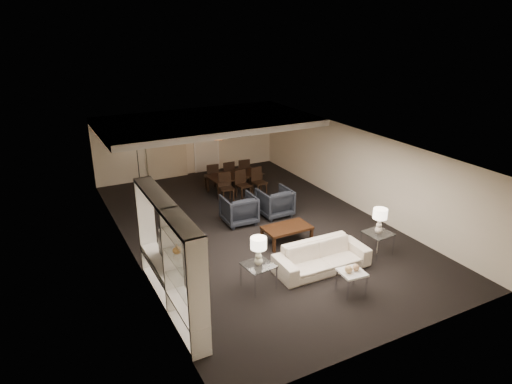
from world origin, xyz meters
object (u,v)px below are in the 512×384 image
at_px(chair_nl, 227,188).
at_px(chair_fm, 227,173).
at_px(floor_lamp, 138,164).
at_px(side_table_right, 377,243).
at_px(floor_speaker, 204,259).
at_px(coffee_table, 287,234).
at_px(side_table_left, 258,276).
at_px(table_lamp_left, 259,251).
at_px(sofa, 322,257).
at_px(marble_table, 351,282).
at_px(chair_nm, 243,185).
at_px(pendant_light, 216,135).
at_px(armchair_left, 239,209).
at_px(dining_table, 235,183).
at_px(armchair_right, 275,202).
at_px(television, 163,251).
at_px(chair_fl, 211,176).
at_px(table_lamp_right, 379,221).
at_px(chair_fr, 242,171).
at_px(vase_blue, 191,291).
at_px(chair_nr, 259,182).

xyz_separation_m(chair_nl, chair_fm, (0.60, 1.30, 0.00)).
bearing_deg(floor_lamp, side_table_right, -62.19).
xyz_separation_m(floor_speaker, chair_nl, (2.46, 4.28, -0.14)).
xyz_separation_m(coffee_table, side_table_right, (1.70, -1.60, 0.07)).
xyz_separation_m(chair_nl, floor_lamp, (-2.16, 2.77, 0.36)).
relative_size(side_table_left, table_lamp_left, 0.97).
height_order(coffee_table, side_table_right, side_table_right).
xyz_separation_m(sofa, side_table_left, (-1.70, 0.00, -0.04)).
bearing_deg(floor_lamp, marble_table, -74.89).
bearing_deg(coffee_table, floor_lamp, 111.22).
height_order(side_table_left, side_table_right, same).
bearing_deg(chair_fm, floor_lamp, -25.73).
xyz_separation_m(chair_nm, chair_fm, (0.00, 1.30, 0.00)).
height_order(pendant_light, armchair_left, pendant_light).
xyz_separation_m(pendant_light, table_lamp_left, (-1.68, -6.26, -1.01)).
height_order(marble_table, dining_table, dining_table).
height_order(armchair_right, chair_nl, chair_nl).
height_order(side_table_right, dining_table, dining_table).
relative_size(armchair_left, side_table_right, 1.49).
bearing_deg(chair_fm, chair_nm, 92.32).
bearing_deg(chair_nm, floor_lamp, 127.91).
height_order(television, chair_fl, television).
bearing_deg(chair_nl, table_lamp_right, -63.89).
bearing_deg(chair_fr, table_lamp_left, 71.88).
distance_m(vase_blue, chair_nl, 7.01).
bearing_deg(television, table_lamp_right, -97.72).
bearing_deg(armchair_left, chair_nm, -117.75).
relative_size(sofa, dining_table, 1.26).
height_order(table_lamp_right, floor_lamp, floor_lamp).
bearing_deg(floor_lamp, sofa, -72.87).
height_order(coffee_table, vase_blue, vase_blue).
relative_size(coffee_table, marble_table, 2.40).
bearing_deg(table_lamp_right, side_table_right, 0.00).
height_order(chair_fr, floor_lamp, floor_lamp).
xyz_separation_m(coffee_table, armchair_right, (0.60, 1.70, 0.20)).
distance_m(side_table_right, chair_fm, 6.43).
bearing_deg(floor_speaker, coffee_table, 17.84).
distance_m(coffee_table, chair_nr, 3.53).
bearing_deg(floor_speaker, marble_table, -34.39).
distance_m(vase_blue, chair_fl, 8.17).
height_order(coffee_table, chair_fl, chair_fl).
xyz_separation_m(armchair_left, side_table_right, (2.30, -3.30, -0.13)).
distance_m(sofa, chair_fr, 6.36).
bearing_deg(chair_nl, floor_lamp, 132.81).
xyz_separation_m(armchair_right, dining_table, (-0.23, 2.34, -0.11)).
bearing_deg(vase_blue, dining_table, 59.35).
height_order(floor_speaker, chair_nm, floor_speaker).
xyz_separation_m(pendant_light, chair_fl, (-0.21, 0.03, -1.45)).
bearing_deg(side_table_left, table_lamp_right, 0.00).
distance_m(chair_fl, floor_lamp, 2.63).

